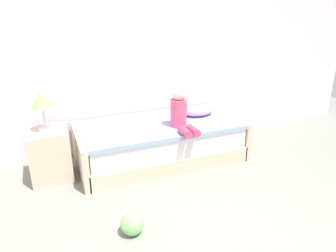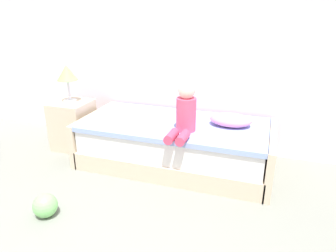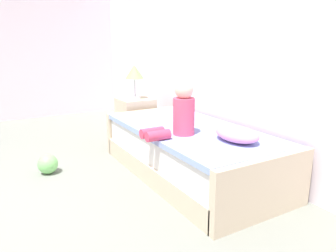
{
  "view_description": "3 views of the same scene",
  "coord_description": "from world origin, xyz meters",
  "px_view_note": "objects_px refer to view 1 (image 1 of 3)",
  "views": [
    {
      "loc": [
        -1.29,
        -1.46,
        1.89
      ],
      "look_at": [
        0.02,
        1.75,
        0.55
      ],
      "focal_mm": 33.36,
      "sensor_mm": 36.0,
      "label": 1
    },
    {
      "loc": [
        0.95,
        -0.98,
        1.66
      ],
      "look_at": [
        0.02,
        1.75,
        0.55
      ],
      "focal_mm": 32.53,
      "sensor_mm": 36.0,
      "label": 2
    },
    {
      "loc": [
        2.57,
        0.27,
        1.31
      ],
      "look_at": [
        0.02,
        1.75,
        0.55
      ],
      "focal_mm": 33.82,
      "sensor_mm": 36.0,
      "label": 3
    }
  ],
  "objects_px": {
    "child_figure": "(180,111)",
    "toy_ball": "(132,224)",
    "table_lamp": "(42,101)",
    "nightstand": "(50,155)",
    "bed": "(161,141)",
    "pillow": "(198,110)"
  },
  "relations": [
    {
      "from": "child_figure",
      "to": "toy_ball",
      "type": "bearing_deg",
      "value": -131.79
    },
    {
      "from": "table_lamp",
      "to": "toy_ball",
      "type": "xyz_separation_m",
      "value": [
        0.59,
        -1.28,
        -0.83
      ]
    },
    {
      "from": "nightstand",
      "to": "toy_ball",
      "type": "height_order",
      "value": "nightstand"
    },
    {
      "from": "bed",
      "to": "child_figure",
      "type": "distance_m",
      "value": 0.54
    },
    {
      "from": "child_figure",
      "to": "toy_ball",
      "type": "relative_size",
      "value": 2.47
    },
    {
      "from": "bed",
      "to": "child_figure",
      "type": "relative_size",
      "value": 4.14
    },
    {
      "from": "bed",
      "to": "table_lamp",
      "type": "relative_size",
      "value": 4.69
    },
    {
      "from": "child_figure",
      "to": "toy_ball",
      "type": "distance_m",
      "value": 1.51
    },
    {
      "from": "bed",
      "to": "pillow",
      "type": "bearing_deg",
      "value": 9.75
    },
    {
      "from": "bed",
      "to": "table_lamp",
      "type": "bearing_deg",
      "value": 179.24
    },
    {
      "from": "child_figure",
      "to": "pillow",
      "type": "height_order",
      "value": "child_figure"
    },
    {
      "from": "table_lamp",
      "to": "bed",
      "type": "bearing_deg",
      "value": -0.76
    },
    {
      "from": "toy_ball",
      "to": "bed",
      "type": "bearing_deg",
      "value": 59.08
    },
    {
      "from": "pillow",
      "to": "nightstand",
      "type": "bearing_deg",
      "value": -177.56
    },
    {
      "from": "nightstand",
      "to": "pillow",
      "type": "relative_size",
      "value": 1.36
    },
    {
      "from": "toy_ball",
      "to": "child_figure",
      "type": "bearing_deg",
      "value": 48.21
    },
    {
      "from": "table_lamp",
      "to": "child_figure",
      "type": "bearing_deg",
      "value": -9.21
    },
    {
      "from": "table_lamp",
      "to": "child_figure",
      "type": "xyz_separation_m",
      "value": [
        1.52,
        -0.25,
        -0.23
      ]
    },
    {
      "from": "nightstand",
      "to": "table_lamp",
      "type": "xyz_separation_m",
      "value": [
        0.0,
        0.0,
        0.64
      ]
    },
    {
      "from": "bed",
      "to": "table_lamp",
      "type": "xyz_separation_m",
      "value": [
        -1.35,
        0.02,
        0.69
      ]
    },
    {
      "from": "table_lamp",
      "to": "pillow",
      "type": "relative_size",
      "value": 1.02
    },
    {
      "from": "bed",
      "to": "nightstand",
      "type": "relative_size",
      "value": 3.52
    }
  ]
}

